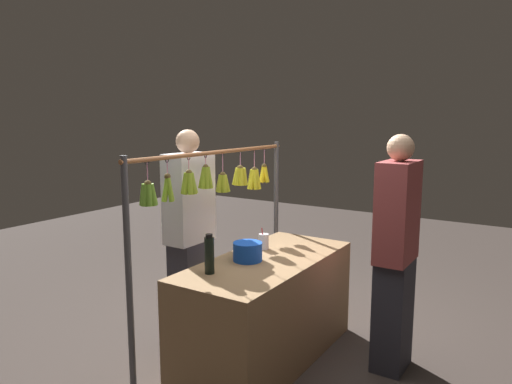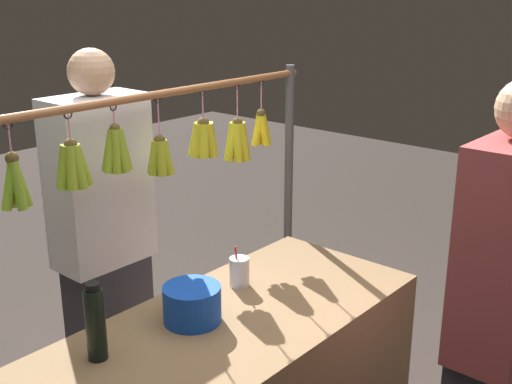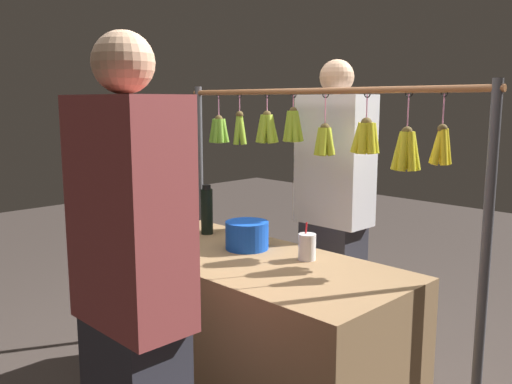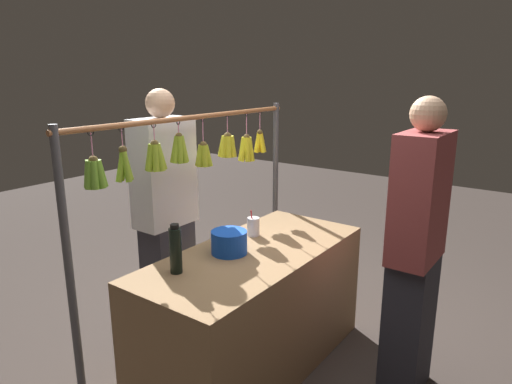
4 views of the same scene
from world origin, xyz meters
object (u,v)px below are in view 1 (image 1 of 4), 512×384
object	(u,v)px
drink_cup	(264,241)
vendor_person	(190,237)
customer_person	(395,256)
water_bottle	(209,255)
blue_bucket	(248,252)

from	to	relation	value
drink_cup	vendor_person	bearing A→B (deg)	-64.12
drink_cup	customer_person	xyz separation A→B (m)	(-0.14, 1.05, 0.01)
water_bottle	customer_person	distance (m)	1.36
water_bottle	blue_bucket	size ratio (longest dim) A/B	1.28
drink_cup	vendor_person	size ratio (longest dim) A/B	0.10
blue_bucket	vendor_person	size ratio (longest dim) A/B	0.12
water_bottle	customer_person	bearing A→B (deg)	130.30
blue_bucket	customer_person	world-z (taller)	customer_person
water_bottle	drink_cup	world-z (taller)	water_bottle
blue_bucket	water_bottle	bearing A→B (deg)	-8.50
drink_cup	customer_person	size ratio (longest dim) A/B	0.10
customer_person	drink_cup	bearing A→B (deg)	-82.11
water_bottle	blue_bucket	distance (m)	0.40
blue_bucket	drink_cup	xyz separation A→B (m)	(-0.34, -0.07, -0.01)
water_bottle	vendor_person	size ratio (longest dim) A/B	0.16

